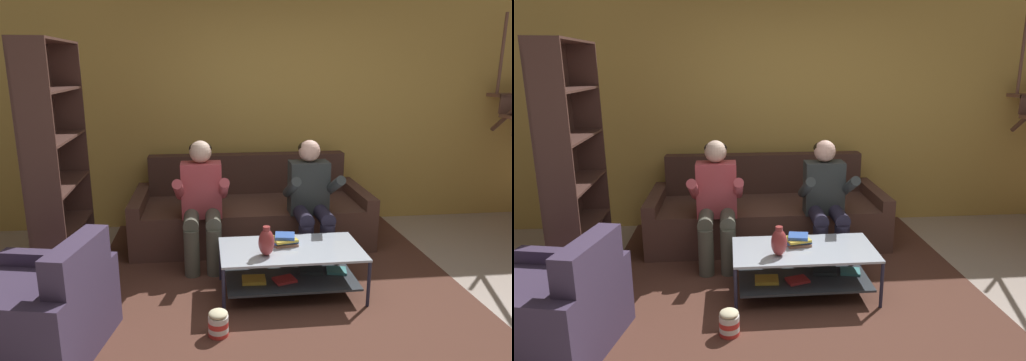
# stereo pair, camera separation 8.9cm
# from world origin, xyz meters

# --- Properties ---
(ground) EXTENTS (16.80, 16.80, 0.00)m
(ground) POSITION_xyz_m (0.00, 0.00, 0.00)
(ground) COLOR #AE9D91
(back_partition) EXTENTS (8.40, 0.12, 2.90)m
(back_partition) POSITION_xyz_m (0.00, 2.46, 1.45)
(back_partition) COLOR gold
(back_partition) RESTS_ON ground
(couch) EXTENTS (2.47, 0.99, 0.89)m
(couch) POSITION_xyz_m (-0.25, 1.85, 0.29)
(couch) COLOR #50332A
(couch) RESTS_ON ground
(person_seated_left) EXTENTS (0.50, 0.58, 1.18)m
(person_seated_left) POSITION_xyz_m (-0.77, 1.27, 0.65)
(person_seated_left) COLOR #4F5043
(person_seated_left) RESTS_ON ground
(person_seated_right) EXTENTS (0.50, 0.58, 1.17)m
(person_seated_right) POSITION_xyz_m (0.28, 1.26, 0.64)
(person_seated_right) COLOR #231F30
(person_seated_right) RESTS_ON ground
(coffee_table) EXTENTS (1.17, 0.62, 0.41)m
(coffee_table) POSITION_xyz_m (-0.04, 0.58, 0.27)
(coffee_table) COLOR #ADB8C7
(coffee_table) RESTS_ON ground
(area_rug) EXTENTS (3.20, 3.21, 0.01)m
(area_rug) POSITION_xyz_m (-0.15, 1.09, 0.01)
(area_rug) COLOR #533025
(area_rug) RESTS_ON ground
(vase) EXTENTS (0.13, 0.13, 0.24)m
(vase) POSITION_xyz_m (-0.27, 0.46, 0.52)
(vase) COLOR maroon
(vase) RESTS_ON coffee_table
(book_stack) EXTENTS (0.23, 0.21, 0.09)m
(book_stack) POSITION_xyz_m (-0.08, 0.66, 0.45)
(book_stack) COLOR #9F6A4F
(book_stack) RESTS_ON coffee_table
(bookshelf) EXTENTS (0.31, 1.05, 2.08)m
(bookshelf) POSITION_xyz_m (-2.06, 1.21, 0.86)
(bookshelf) COLOR #4F312A
(bookshelf) RESTS_ON ground
(armchair) EXTENTS (1.01, 1.01, 0.80)m
(armchair) POSITION_xyz_m (-1.85, -0.02, 0.28)
(armchair) COLOR #41334E
(armchair) RESTS_ON ground
(popcorn_tub) EXTENTS (0.14, 0.14, 0.20)m
(popcorn_tub) POSITION_xyz_m (-0.67, 0.02, 0.10)
(popcorn_tub) COLOR red
(popcorn_tub) RESTS_ON ground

